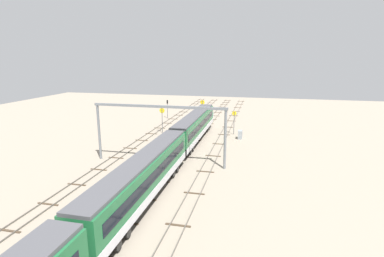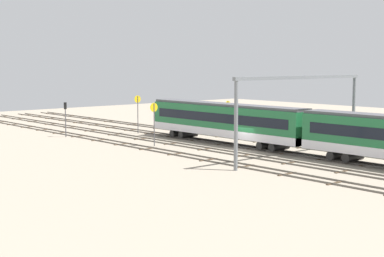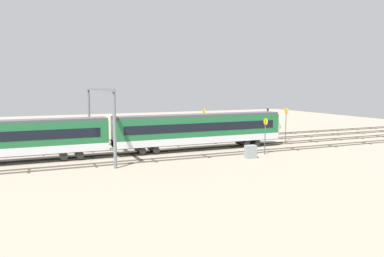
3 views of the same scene
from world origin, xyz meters
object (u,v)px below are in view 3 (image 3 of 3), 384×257
object	(u,v)px
overhead_gantry	(99,104)
speed_sign_near_foreground	(286,119)
signal_light_trackside_approach	(268,117)
relay_cabinet	(251,152)
speed_sign_far_trackside	(204,119)
train	(5,141)
speed_sign_mid_trackside	(265,131)

from	to	relation	value
overhead_gantry	speed_sign_near_foreground	size ratio (longest dim) A/B	3.64
signal_light_trackside_approach	relay_cabinet	distance (m)	25.00
speed_sign_near_foreground	speed_sign_far_trackside	xyz separation A→B (m)	(-11.55, 6.01, -0.10)
relay_cabinet	signal_light_trackside_approach	bearing A→B (deg)	50.79
train	overhead_gantry	size ratio (longest dim) A/B	3.87
speed_sign_near_foreground	speed_sign_far_trackside	size ratio (longest dim) A/B	1.04
speed_sign_mid_trackside	speed_sign_far_trackside	distance (m)	14.43
train	signal_light_trackside_approach	distance (m)	44.45
speed_sign_near_foreground	speed_sign_mid_trackside	world-z (taller)	speed_sign_near_foreground
speed_sign_mid_trackside	relay_cabinet	bearing A→B (deg)	-154.51
speed_sign_near_foreground	relay_cabinet	bearing A→B (deg)	-142.30
speed_sign_mid_trackside	signal_light_trackside_approach	distance (m)	21.86
speed_sign_far_trackside	relay_cabinet	distance (m)	16.00
train	speed_sign_far_trackside	xyz separation A→B (m)	(28.32, 7.65, 0.80)
train	speed_sign_mid_trackside	size ratio (longest dim) A/B	16.00
train	overhead_gantry	world-z (taller)	overhead_gantry
speed_sign_mid_trackside	signal_light_trackside_approach	xyz separation A→B (m)	(12.66, 17.83, -0.01)
overhead_gantry	relay_cabinet	size ratio (longest dim) A/B	12.00
speed_sign_near_foreground	relay_cabinet	xyz separation A→B (m)	(-12.60, -9.73, -2.75)
speed_sign_mid_trackside	overhead_gantry	bearing A→B (deg)	155.42
overhead_gantry	speed_sign_far_trackside	bearing A→B (deg)	17.26
speed_sign_far_trackside	signal_light_trackside_approach	distance (m)	15.12
relay_cabinet	speed_sign_near_foreground	bearing A→B (deg)	37.70
train	speed_sign_far_trackside	size ratio (longest dim) A/B	14.60
train	speed_sign_near_foreground	xyz separation A→B (m)	(39.87, 1.64, 0.90)
speed_sign_mid_trackside	signal_light_trackside_approach	bearing A→B (deg)	54.62
overhead_gantry	speed_sign_mid_trackside	xyz separation A→B (m)	(19.41, -8.88, -3.45)
speed_sign_far_trackside	relay_cabinet	size ratio (longest dim) A/B	3.18
train	relay_cabinet	size ratio (longest dim) A/B	46.50
train	relay_cabinet	distance (m)	28.51
speed_sign_mid_trackside	relay_cabinet	size ratio (longest dim) A/B	2.91
overhead_gantry	signal_light_trackside_approach	xyz separation A→B (m)	(32.08, 8.95, -3.46)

